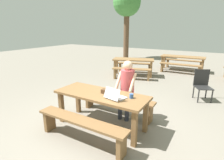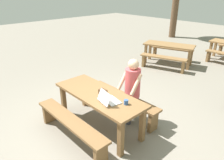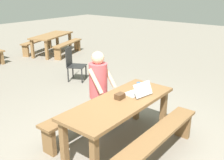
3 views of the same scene
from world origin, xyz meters
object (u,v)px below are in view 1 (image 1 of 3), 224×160
(laptop, at_px, (115,96))
(picnic_table_mid, at_px, (133,62))
(coffee_mug, at_px, (131,96))
(tree_left, at_px, (127,4))
(picnic_table_front, at_px, (101,99))
(small_pouch, at_px, (105,91))
(plastic_chair, at_px, (202,84))
(picnic_table_rear, at_px, (183,59))
(person_seated, at_px, (127,85))

(laptop, xyz_separation_m, picnic_table_mid, (-1.61, 4.45, -0.19))
(laptop, bearing_deg, coffee_mug, -136.62)
(laptop, relative_size, tree_left, 0.09)
(picnic_table_front, relative_size, picnic_table_mid, 1.05)
(picnic_table_mid, height_order, tree_left, tree_left)
(small_pouch, bearing_deg, plastic_chair, 59.42)
(picnic_table_rear, xyz_separation_m, tree_left, (-4.20, 2.16, 2.94))
(laptop, distance_m, picnic_table_rear, 6.56)
(picnic_table_mid, bearing_deg, small_pouch, -91.77)
(plastic_chair, relative_size, picnic_table_rear, 0.43)
(person_seated, distance_m, picnic_table_mid, 4.02)
(person_seated, height_order, picnic_table_mid, person_seated)
(laptop, distance_m, tree_left, 10.03)
(coffee_mug, relative_size, tree_left, 0.02)
(picnic_table_mid, bearing_deg, picnic_table_front, -92.78)
(coffee_mug, distance_m, tree_left, 10.00)
(small_pouch, bearing_deg, picnic_table_rear, 86.37)
(picnic_table_front, bearing_deg, tree_left, 113.33)
(small_pouch, height_order, person_seated, person_seated)
(laptop, xyz_separation_m, tree_left, (-4.11, 8.72, 2.75))
(small_pouch, distance_m, person_seated, 0.63)
(picnic_table_rear, bearing_deg, tree_left, 150.62)
(picnic_table_front, distance_m, laptop, 0.43)
(person_seated, distance_m, plastic_chair, 2.63)
(tree_left, bearing_deg, person_seated, -63.38)
(small_pouch, distance_m, picnic_table_mid, 4.51)
(picnic_table_mid, distance_m, tree_left, 5.75)
(picnic_table_front, xyz_separation_m, small_pouch, (0.07, 0.05, 0.16))
(coffee_mug, bearing_deg, picnic_table_mid, 113.76)
(small_pouch, height_order, tree_left, tree_left)
(picnic_table_rear, bearing_deg, plastic_chair, -73.47)
(picnic_table_front, relative_size, tree_left, 0.43)
(coffee_mug, xyz_separation_m, picnic_table_mid, (-1.89, 4.28, -0.18))
(coffee_mug, xyz_separation_m, plastic_chair, (1.05, 2.74, -0.34))
(plastic_chair, bearing_deg, picnic_table_rear, 81.17)
(coffee_mug, height_order, plastic_chair, plastic_chair)
(picnic_table_front, distance_m, plastic_chair, 3.31)
(person_seated, bearing_deg, picnic_table_front, -113.18)
(picnic_table_front, xyz_separation_m, picnic_table_rear, (0.48, 6.48, -0.03))
(picnic_table_front, bearing_deg, coffee_mug, 7.73)
(coffee_mug, relative_size, person_seated, 0.07)
(small_pouch, relative_size, person_seated, 0.11)
(plastic_chair, distance_m, picnic_table_rear, 3.85)
(coffee_mug, distance_m, plastic_chair, 2.96)
(picnic_table_front, xyz_separation_m, person_seated, (0.28, 0.65, 0.16))
(person_seated, height_order, picnic_table_rear, person_seated)
(laptop, distance_m, small_pouch, 0.35)
(tree_left, bearing_deg, small_pouch, -66.16)
(picnic_table_front, distance_m, picnic_table_mid, 4.54)
(picnic_table_front, relative_size, plastic_chair, 2.22)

